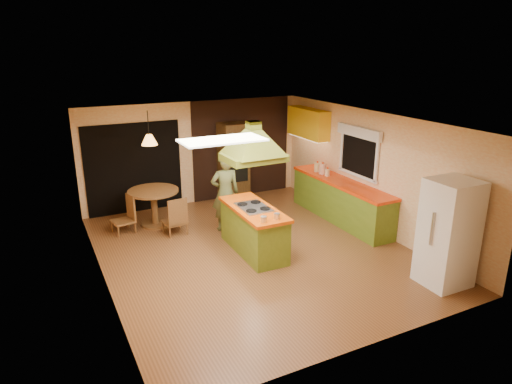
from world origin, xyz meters
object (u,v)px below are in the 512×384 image
refrigerator (448,233)px  wall_oven (233,162)px  kitchen_island (254,229)px  man (225,193)px  dining_table (154,200)px  canister_large (323,169)px

refrigerator → wall_oven: size_ratio=0.91×
kitchen_island → man: size_ratio=1.08×
man → refrigerator: size_ratio=0.92×
dining_table → canister_large: size_ratio=4.54×
refrigerator → man: bearing=122.9°
dining_table → refrigerator: bearing=-52.2°
refrigerator → canister_large: bearing=88.9°
wall_oven → kitchen_island: bearing=-109.9°
refrigerator → wall_oven: 5.61m
kitchen_island → canister_large: size_ratio=7.48×
wall_oven → canister_large: size_ratio=8.24×
wall_oven → canister_large: bearing=-50.8°
wall_oven → canister_large: 2.26m
refrigerator → dining_table: bearing=128.8°
dining_table → wall_oven: bearing=19.3°
dining_table → kitchen_island: bearing=-58.2°
kitchen_island → canister_large: (2.41, 1.26, 0.59)m
kitchen_island → canister_large: bearing=28.5°
canister_large → dining_table: bearing=166.6°
dining_table → canister_large: (3.75, -0.89, 0.47)m
kitchen_island → man: man is taller
refrigerator → canister_large: (0.14, 3.76, 0.15)m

